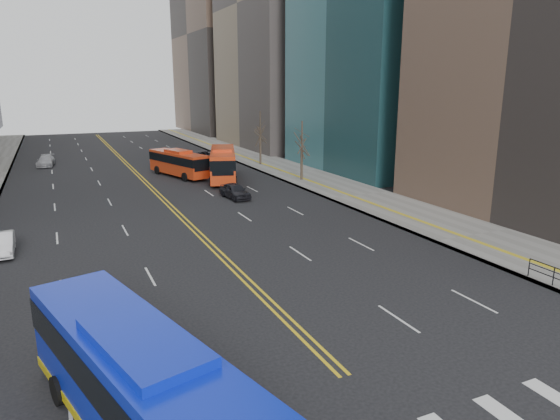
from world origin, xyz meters
name	(u,v)px	position (x,y,z in m)	size (l,w,h in m)	color
sidewalk_right	(294,172)	(17.50, 45.00, 0.07)	(7.00, 130.00, 0.15)	slate
centerline	(133,170)	(0.00, 55.00, 0.01)	(0.55, 100.00, 0.01)	gold
street_trees	(77,155)	(-7.18, 34.55, 4.87)	(35.20, 47.20, 7.60)	#31261E
blue_bus	(147,394)	(-7.22, 4.00, 1.96)	(6.04, 13.19, 3.74)	#0C21B9
red_bus_near	(223,162)	(8.34, 44.47, 2.02)	(6.12, 11.71, 3.63)	red
red_bus_far	(179,162)	(4.19, 48.27, 1.75)	(5.08, 10.00, 3.13)	red
car_white	(1,244)	(-12.50, 25.73, 0.67)	(1.41, 4.04, 1.33)	silver
car_dark_mid	(235,191)	(6.27, 34.68, 0.72)	(1.70, 4.23, 1.44)	black
car_silver	(46,161)	(-9.92, 63.08, 0.69)	(1.93, 4.75, 1.38)	#A9A9AE
car_dark_far	(208,156)	(11.06, 59.86, 0.59)	(1.96, 4.26, 1.18)	black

